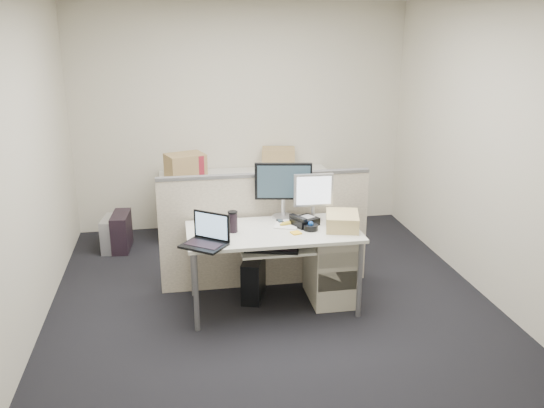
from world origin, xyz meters
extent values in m
cube|color=black|center=(0.00, 0.00, -0.01)|extent=(4.00, 4.50, 0.01)
cube|color=beige|center=(0.00, 2.25, 1.35)|extent=(4.00, 0.02, 2.70)
cube|color=beige|center=(0.00, -2.25, 1.35)|extent=(4.00, 0.02, 2.70)
cube|color=beige|center=(-2.00, 0.00, 1.35)|extent=(0.02, 4.50, 2.70)
cube|color=beige|center=(2.00, 0.00, 1.35)|extent=(0.02, 4.50, 2.70)
cube|color=beige|center=(0.00, 0.00, 0.71)|extent=(1.50, 0.75, 0.03)
cylinder|color=slate|center=(-0.70, -0.33, 0.35)|extent=(0.04, 0.04, 0.70)
cylinder|color=slate|center=(-0.70, 0.33, 0.35)|extent=(0.04, 0.04, 0.70)
cylinder|color=slate|center=(0.70, -0.33, 0.35)|extent=(0.04, 0.04, 0.70)
cylinder|color=slate|center=(0.70, 0.33, 0.35)|extent=(0.04, 0.04, 0.70)
cube|color=beige|center=(0.00, -0.18, 0.62)|extent=(0.62, 0.32, 0.02)
cube|color=#AEA992|center=(0.55, 0.05, 0.33)|extent=(0.40, 0.55, 0.65)
cube|color=beige|center=(0.00, 0.45, 0.55)|extent=(2.00, 0.06, 1.10)
cube|color=#AEA992|center=(0.00, 1.93, 0.36)|extent=(2.00, 0.60, 0.72)
cube|color=black|center=(0.15, 0.32, 0.99)|extent=(0.55, 0.29, 0.52)
cube|color=#B7B7BC|center=(0.40, 0.18, 0.95)|extent=(0.36, 0.19, 0.44)
cube|color=black|center=(-0.62, -0.28, 0.86)|extent=(0.43, 0.41, 0.26)
cylinder|color=black|center=(0.32, -0.05, 0.75)|extent=(0.13, 0.13, 0.05)
cube|color=black|center=(0.30, 0.08, 0.76)|extent=(0.27, 0.26, 0.07)
cube|color=silver|center=(0.15, 0.12, 0.74)|extent=(0.29, 0.32, 0.01)
cube|color=yellow|center=(0.18, -0.12, 0.74)|extent=(0.10, 0.10, 0.01)
cylinder|color=black|center=(-0.35, 0.02, 0.82)|extent=(0.10, 0.10, 0.17)
ellipsoid|color=#CECE3F|center=(0.16, 0.10, 0.75)|extent=(0.19, 0.11, 0.04)
cube|color=black|center=(0.10, 0.20, 0.74)|extent=(0.06, 0.10, 0.01)
cube|color=tan|center=(0.61, -0.05, 0.80)|extent=(0.36, 0.42, 0.13)
cube|color=black|center=(-0.05, -0.22, 0.64)|extent=(0.48, 0.28, 0.03)
cube|color=black|center=(-0.15, 0.20, 0.20)|extent=(0.29, 0.45, 0.39)
cube|color=black|center=(-1.45, 1.63, 0.21)|extent=(0.21, 0.46, 0.42)
cube|color=#B7B7BC|center=(-1.56, 1.63, 0.19)|extent=(0.22, 0.42, 0.38)
cube|color=tan|center=(-0.70, 1.81, 0.88)|extent=(0.50, 0.43, 0.31)
cube|color=tan|center=(0.42, 2.05, 0.86)|extent=(0.44, 0.37, 0.28)
cube|color=maroon|center=(-0.55, 1.86, 0.87)|extent=(0.12, 0.33, 0.30)
camera|label=1|loc=(-0.81, -4.64, 2.48)|focal=38.00mm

